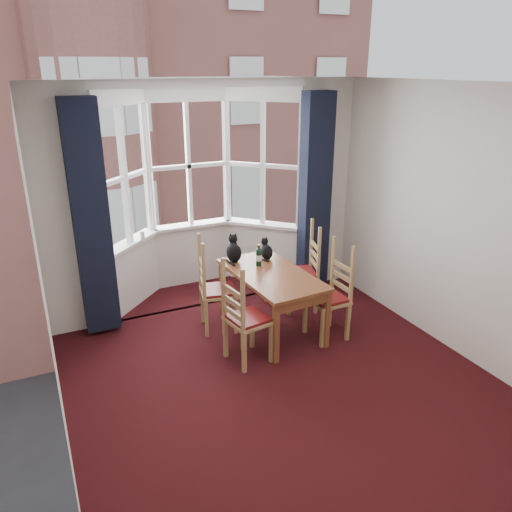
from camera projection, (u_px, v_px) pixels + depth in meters
floor at (294, 397)px, 4.72m from camera, size 4.50×4.50×0.00m
ceiling at (305, 85)px, 3.72m from camera, size 4.50×4.50×0.00m
wall_left at (46, 304)px, 3.43m from camera, size 0.00×4.50×4.50m
wall_right at (472, 229)px, 5.01m from camera, size 0.00×4.50×4.50m
wall_back_pier_left at (67, 215)px, 5.47m from camera, size 0.70×0.12×2.80m
wall_back_pier_right at (323, 186)px, 6.78m from camera, size 0.70×0.12×2.80m
bay_window at (195, 190)px, 6.55m from camera, size 2.76×0.94×2.80m
curtain_left at (91, 221)px, 5.43m from camera, size 0.38×0.22×2.60m
curtain_right at (315, 194)px, 6.55m from camera, size 0.38×0.22×2.60m
dining_table at (271, 280)px, 5.73m from camera, size 0.84×1.44×0.72m
chair_left_near at (241, 322)px, 5.11m from camera, size 0.46×0.48×0.92m
chair_left_far at (210, 292)px, 5.79m from camera, size 0.48×0.50×0.92m
chair_right_near at (334, 298)px, 5.65m from camera, size 0.41×0.43×0.92m
chair_right_far at (307, 274)px, 6.31m from camera, size 0.50×0.52×0.92m
cat_left at (234, 251)px, 6.00m from camera, size 0.23×0.28×0.34m
cat_right at (266, 251)px, 6.08m from camera, size 0.15×0.20×0.27m
wine_bottle at (259, 256)px, 5.87m from camera, size 0.07×0.07×0.27m
candle_tall at (142, 235)px, 6.29m from camera, size 0.06×0.06×0.12m
street at (63, 205)px, 34.16m from camera, size 80.00×80.00×0.00m
tenement_building at (83, 110)px, 16.01m from camera, size 18.40×7.80×15.20m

